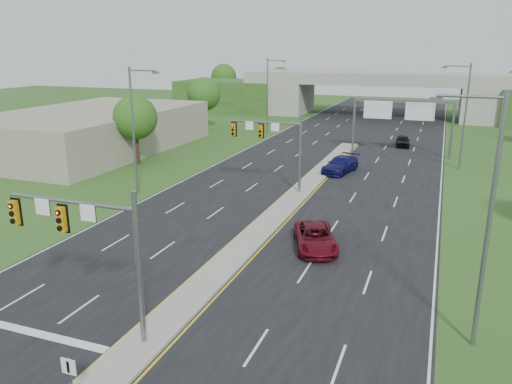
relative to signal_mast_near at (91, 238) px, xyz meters
The scene contains 21 objects.
ground 5.24m from the signal_mast_near, ahead, with size 240.00×240.00×0.00m, color #294B1A.
road 35.46m from the signal_mast_near, 86.31° to the left, with size 24.00×160.00×0.02m, color black.
median 23.64m from the signal_mast_near, 84.40° to the left, with size 2.00×54.00×0.16m, color gray.
lane_markings 29.41m from the signal_mast_near, 86.72° to the left, with size 23.72×160.00×0.01m.
signal_mast_near is the anchor object (origin of this frame).
signal_mast_far 25.00m from the signal_mast_near, 90.00° to the left, with size 6.62×0.60×7.00m.
keep_right_sign 5.94m from the signal_mast_near, 63.06° to the right, with size 0.60×0.13×2.20m.
sign_gantry 45.88m from the signal_mast_near, 78.75° to the left, with size 11.58×0.44×6.67m.
overpass 80.11m from the signal_mast_near, 88.38° to the left, with size 80.00×14.00×8.10m.
lightpole_l_mid 22.95m from the signal_mast_near, 118.79° to the left, with size 2.85×0.25×11.00m.
lightpole_l_far 56.19m from the signal_mast_near, 101.33° to the left, with size 2.85×0.25×11.00m.
lightpole_r_near 16.42m from the signal_mast_near, 18.06° to the left, with size 2.85×0.25×11.00m.
lightpole_r_far 43.01m from the signal_mast_near, 68.78° to the left, with size 2.85×0.25×11.00m.
tree_l_near 34.92m from the signal_mast_near, 120.53° to the left, with size 4.80×4.80×7.60m.
tree_l_mid 59.21m from the signal_mast_near, 111.54° to the left, with size 5.20×5.20×8.12m.
tree_back_a 100.64m from the signal_mast_near, 110.80° to the left, with size 6.00×6.00×8.85m.
tree_back_b 96.56m from the signal_mast_near, 103.01° to the left, with size 5.60×5.60×8.32m.
commercial_building 44.77m from the signal_mast_near, 128.34° to the left, with size 18.00×30.00×5.00m, color gray.
car_far_a 15.36m from the signal_mast_near, 63.36° to the left, with size 2.46×5.34×1.48m, color #580815.
car_far_b 34.62m from the signal_mast_near, 83.12° to the left, with size 2.29×5.64×1.64m, color #0C0B47.
car_far_c 52.18m from the signal_mast_near, 80.04° to the left, with size 1.68×4.17×1.42m, color black.
Camera 1 is at (11.30, -16.22, 12.53)m, focal length 35.00 mm.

